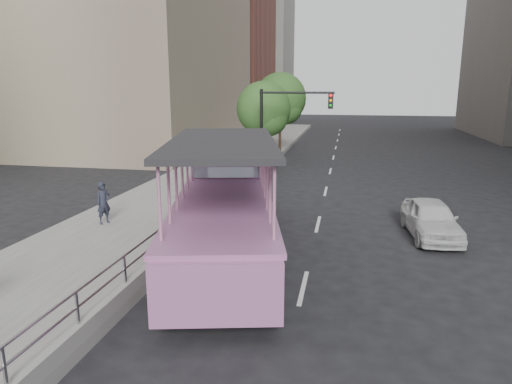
{
  "coord_description": "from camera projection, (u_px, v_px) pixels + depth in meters",
  "views": [
    {
      "loc": [
        1.99,
        -13.44,
        5.26
      ],
      "look_at": [
        -1.07,
        1.85,
        1.69
      ],
      "focal_mm": 32.0,
      "sensor_mm": 36.0,
      "label": 1
    }
  ],
  "objects": [
    {
      "name": "guardrail",
      "position": [
        202.0,
        203.0,
        16.66
      ],
      "size": [
        0.07,
        22.0,
        0.71
      ],
      "color": "#A3A3A7",
      "rests_on": "kerb_wall"
    },
    {
      "name": "street_tree_near",
      "position": [
        265.0,
        111.0,
        29.4
      ],
      "size": [
        3.52,
        3.52,
        5.72
      ],
      "color": "#39241A",
      "rests_on": "ground"
    },
    {
      "name": "street_tree_far",
      "position": [
        281.0,
        101.0,
        34.99
      ],
      "size": [
        3.97,
        3.97,
        6.45
      ],
      "color": "#39241A",
      "rests_on": "ground"
    },
    {
      "name": "kerb_wall",
      "position": [
        202.0,
        221.0,
        16.8
      ],
      "size": [
        0.24,
        30.0,
        0.36
      ],
      "primitive_type": "cube",
      "color": "gray",
      "rests_on": "sidewalk"
    },
    {
      "name": "duck_boat",
      "position": [
        225.0,
        208.0,
        14.98
      ],
      "size": [
        5.31,
        11.84,
        3.83
      ],
      "color": "black",
      "rests_on": "ground"
    },
    {
      "name": "midrise_brick",
      "position": [
        200.0,
        28.0,
        60.83
      ],
      "size": [
        18.0,
        16.0,
        26.0
      ],
      "primitive_type": "cube",
      "color": "brown",
      "rests_on": "ground"
    },
    {
      "name": "pedestrian_near",
      "position": [
        104.0,
        203.0,
        16.94
      ],
      "size": [
        0.6,
        0.68,
        1.57
      ],
      "primitive_type": "imported",
      "rotation": [
        0.0,
        0.0,
        1.09
      ],
      "color": "#242734",
      "rests_on": "sidewalk"
    },
    {
      "name": "parking_sign",
      "position": [
        228.0,
        169.0,
        19.66
      ],
      "size": [
        0.1,
        0.67,
        2.98
      ],
      "color": "black",
      "rests_on": "ground"
    },
    {
      "name": "ground",
      "position": [
        278.0,
        258.0,
        14.4
      ],
      "size": [
        160.0,
        160.0,
        0.0
      ],
      "primitive_type": "plane",
      "color": "black"
    },
    {
      "name": "traffic_signal",
      "position": [
        282.0,
        120.0,
        25.89
      ],
      "size": [
        4.2,
        0.32,
        5.2
      ],
      "color": "black",
      "rests_on": "ground"
    },
    {
      "name": "car",
      "position": [
        431.0,
        219.0,
        16.38
      ],
      "size": [
        1.95,
        4.08,
        1.35
      ],
      "primitive_type": "imported",
      "rotation": [
        0.0,
        0.0,
        0.09
      ],
      "color": "silver",
      "rests_on": "ground"
    },
    {
      "name": "midrise_stone_b",
      "position": [
        242.0,
        59.0,
        76.4
      ],
      "size": [
        16.0,
        14.0,
        20.0
      ],
      "primitive_type": "cube",
      "color": "slate",
      "rests_on": "ground"
    },
    {
      "name": "sidewalk",
      "position": [
        202.0,
        183.0,
        25.03
      ],
      "size": [
        5.5,
        80.0,
        0.3
      ],
      "primitive_type": "cube",
      "color": "#989893",
      "rests_on": "ground"
    }
  ]
}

